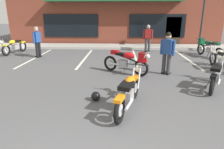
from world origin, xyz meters
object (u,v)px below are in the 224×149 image
at_px(person_in_shorts_foreground, 148,37).
at_px(person_by_back_row, 167,51).
at_px(motorcycle_green_cafe_racer, 208,47).
at_px(motorcycle_silver_naked, 220,59).
at_px(parking_lot_lamp_post, 205,1).
at_px(helmet_on_pavement, 96,96).
at_px(motorcycle_black_cruiser, 14,46).
at_px(motorcycle_red_sportbike, 127,61).
at_px(motorcycle_blue_standard, 216,74).
at_px(person_in_black_shirt, 37,40).
at_px(motorcycle_foreground_classic, 129,92).

relative_size(person_in_shorts_foreground, person_by_back_row, 1.00).
distance_m(motorcycle_green_cafe_racer, person_in_shorts_foreground, 3.53).
xyz_separation_m(motorcycle_silver_naked, parking_lot_lamp_post, (0.74, 4.34, 2.60)).
xyz_separation_m(motorcycle_green_cafe_racer, helmet_on_pavement, (-5.60, -6.19, -0.40)).
xyz_separation_m(motorcycle_silver_naked, helmet_on_pavement, (-5.02, -3.52, -0.33)).
relative_size(person_in_shorts_foreground, helmet_on_pavement, 6.44).
distance_m(motorcycle_black_cruiser, motorcycle_silver_naked, 11.19).
xyz_separation_m(motorcycle_silver_naked, person_in_shorts_foreground, (-2.65, 4.04, 0.49)).
distance_m(motorcycle_red_sportbike, motorcycle_green_cafe_racer, 5.86).
xyz_separation_m(motorcycle_silver_naked, person_by_back_row, (-2.52, -0.90, 0.49)).
bearing_deg(parking_lot_lamp_post, person_in_shorts_foreground, -174.83).
bearing_deg(parking_lot_lamp_post, motorcycle_blue_standard, -106.50).
bearing_deg(motorcycle_black_cruiser, motorcycle_red_sportbike, -30.05).
height_order(motorcycle_green_cafe_racer, parking_lot_lamp_post, parking_lot_lamp_post).
distance_m(motorcycle_green_cafe_racer, parking_lot_lamp_post, 3.05).
bearing_deg(person_in_black_shirt, motorcycle_foreground_classic, -51.40).
height_order(motorcycle_red_sportbike, motorcycle_silver_naked, same).
bearing_deg(helmet_on_pavement, motorcycle_silver_naked, 35.04).
bearing_deg(person_by_back_row, motorcycle_silver_naked, 19.55).
height_order(motorcycle_blue_standard, person_in_black_shirt, person_in_black_shirt).
height_order(motorcycle_foreground_classic, person_by_back_row, person_by_back_row).
distance_m(motorcycle_foreground_classic, motorcycle_red_sportbike, 3.09).
relative_size(motorcycle_blue_standard, person_in_shorts_foreground, 1.13).
relative_size(motorcycle_black_cruiser, motorcycle_green_cafe_racer, 1.01).
relative_size(motorcycle_red_sportbike, motorcycle_silver_naked, 0.88).
relative_size(motorcycle_black_cruiser, parking_lot_lamp_post, 0.45).
xyz_separation_m(person_in_black_shirt, helmet_on_pavement, (3.89, -5.54, -0.82)).
bearing_deg(motorcycle_red_sportbike, motorcycle_silver_naked, 12.44).
bearing_deg(person_in_black_shirt, helmet_on_pavement, -54.92).
relative_size(motorcycle_green_cafe_racer, parking_lot_lamp_post, 0.44).
relative_size(motorcycle_foreground_classic, motorcycle_silver_naked, 0.97).
relative_size(motorcycle_silver_naked, motorcycle_green_cafe_racer, 1.02).
bearing_deg(motorcycle_green_cafe_racer, motorcycle_foreground_classic, -125.25).
xyz_separation_m(motorcycle_black_cruiser, motorcycle_blue_standard, (9.54, -5.34, 0.00)).
bearing_deg(motorcycle_foreground_classic, person_in_shorts_foreground, 79.60).
bearing_deg(helmet_on_pavement, motorcycle_red_sportbike, 70.05).
height_order(motorcycle_foreground_classic, motorcycle_blue_standard, same).
distance_m(motorcycle_red_sportbike, person_in_shorts_foreground, 5.15).
distance_m(motorcycle_silver_naked, motorcycle_green_cafe_racer, 2.73).
distance_m(helmet_on_pavement, parking_lot_lamp_post, 10.18).
relative_size(motorcycle_foreground_classic, helmet_on_pavement, 7.89).
xyz_separation_m(person_in_black_shirt, person_by_back_row, (6.39, -2.91, 0.00)).
xyz_separation_m(motorcycle_foreground_classic, motorcycle_black_cruiser, (-6.66, 6.97, 0.00)).
distance_m(person_in_black_shirt, parking_lot_lamp_post, 10.15).
bearing_deg(motorcycle_silver_naked, motorcycle_black_cruiser, 164.52).
bearing_deg(motorcycle_silver_naked, person_by_back_row, -160.45).
relative_size(motorcycle_black_cruiser, person_by_back_row, 1.25).
relative_size(motorcycle_red_sportbike, parking_lot_lamp_post, 0.40).
relative_size(motorcycle_red_sportbike, person_in_shorts_foreground, 1.11).
xyz_separation_m(person_in_shorts_foreground, person_by_back_row, (0.12, -4.93, 0.00)).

